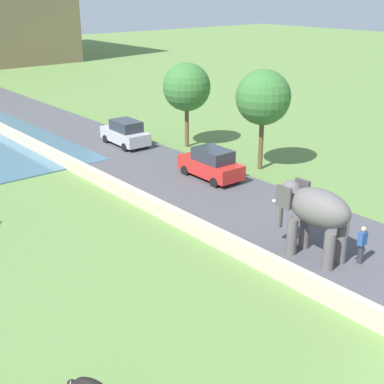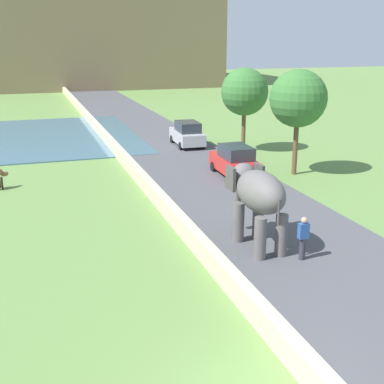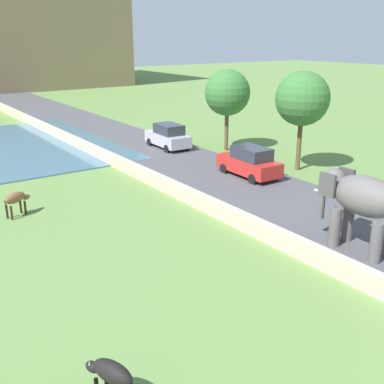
% 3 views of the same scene
% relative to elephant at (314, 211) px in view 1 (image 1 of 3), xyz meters
% --- Properties ---
extents(road_surface, '(7.00, 120.00, 0.06)m').
position_rel_elephant_xyz_m(road_surface, '(1.58, 12.24, -2.01)').
color(road_surface, '#4C4C51').
rests_on(road_surface, ground).
extents(barrier_wall, '(0.40, 110.00, 0.75)m').
position_rel_elephant_xyz_m(barrier_wall, '(-2.22, 10.24, -1.66)').
color(barrier_wall, beige).
rests_on(barrier_wall, ground).
extents(elephant, '(1.51, 3.49, 2.99)m').
position_rel_elephant_xyz_m(elephant, '(0.00, 0.00, 0.00)').
color(elephant, '#605B5B').
rests_on(elephant, ground).
extents(person_beside_elephant, '(0.36, 0.22, 1.63)m').
position_rel_elephant_xyz_m(person_beside_elephant, '(1.02, -1.63, -1.16)').
color(person_beside_elephant, '#33333D').
rests_on(person_beside_elephant, ground).
extents(car_red, '(1.88, 4.04, 1.80)m').
position_rel_elephant_xyz_m(car_red, '(3.16, 9.57, -1.14)').
color(car_red, red).
rests_on(car_red, ground).
extents(car_silver, '(1.94, 4.07, 1.80)m').
position_rel_elephant_xyz_m(car_silver, '(3.16, 18.38, -1.14)').
color(car_silver, '#B7B7BC').
rests_on(car_silver, ground).
extents(tree_near, '(3.16, 3.16, 5.65)m').
position_rel_elephant_xyz_m(tree_near, '(6.29, 15.55, 2.01)').
color(tree_near, brown).
rests_on(tree_near, ground).
extents(tree_mid, '(3.19, 3.19, 5.92)m').
position_rel_elephant_xyz_m(tree_mid, '(6.62, 9.03, 2.26)').
color(tree_mid, brown).
rests_on(tree_mid, ground).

